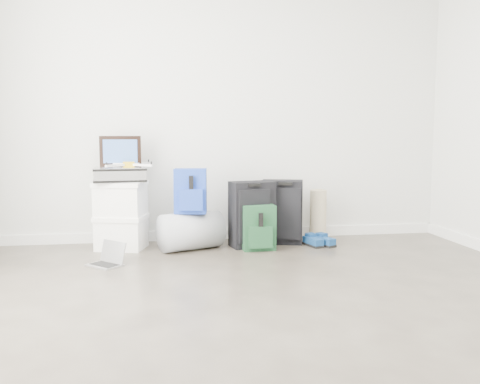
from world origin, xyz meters
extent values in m
plane|color=#352F26|center=(0.00, 0.00, 0.00)|extent=(5.00, 5.00, 0.00)
cube|color=silver|center=(0.00, 2.50, 1.35)|extent=(4.50, 0.02, 2.70)
cube|color=white|center=(0.00, 2.49, 0.05)|extent=(4.50, 0.02, 0.10)
cube|color=white|center=(-0.99, 2.19, 0.14)|extent=(0.49, 0.43, 0.27)
cube|color=white|center=(-0.99, 2.19, 0.29)|extent=(0.51, 0.45, 0.04)
cube|color=white|center=(-0.99, 2.19, 0.45)|extent=(0.49, 0.43, 0.27)
cube|color=white|center=(-0.99, 2.19, 0.60)|extent=(0.51, 0.45, 0.04)
cube|color=#B2B2B7|center=(-0.99, 2.19, 0.69)|extent=(0.48, 0.37, 0.13)
cube|color=black|center=(-0.99, 2.29, 0.90)|extent=(0.38, 0.05, 0.29)
cube|color=#2850A3|center=(-0.99, 2.28, 0.90)|extent=(0.31, 0.03, 0.22)
cube|color=gold|center=(-0.91, 2.17, 0.78)|extent=(0.11, 0.11, 0.05)
cube|color=white|center=(-0.82, 2.28, 0.78)|extent=(0.20, 0.23, 0.02)
cube|color=white|center=(-1.02, 2.27, 0.78)|extent=(0.23, 0.20, 0.02)
cube|color=white|center=(-1.00, 2.07, 0.78)|extent=(0.20, 0.23, 0.02)
cube|color=white|center=(-0.80, 2.08, 0.78)|extent=(0.23, 0.20, 0.02)
cylinder|color=#92949A|center=(-0.36, 2.05, 0.17)|extent=(0.64, 0.53, 0.34)
cube|color=#182F9E|center=(-0.36, 2.03, 0.55)|extent=(0.31, 0.21, 0.40)
cube|color=#182F9E|center=(-0.36, 1.94, 0.48)|extent=(0.22, 0.09, 0.19)
cube|color=black|center=(0.22, 2.10, 0.31)|extent=(0.43, 0.30, 0.62)
cube|color=black|center=(0.22, 1.97, 0.31)|extent=(0.30, 0.09, 0.49)
cube|color=black|center=(0.22, 1.98, 0.60)|extent=(0.12, 0.05, 0.02)
cube|color=#163C24|center=(0.25, 1.96, 0.21)|extent=(0.30, 0.19, 0.41)
cube|color=#163C24|center=(0.25, 1.86, 0.14)|extent=(0.22, 0.07, 0.20)
cube|color=black|center=(0.54, 2.22, 0.31)|extent=(0.44, 0.32, 0.61)
cube|color=black|center=(0.54, 2.09, 0.31)|extent=(0.29, 0.11, 0.49)
cube|color=black|center=(0.54, 2.09, 0.59)|extent=(0.14, 0.06, 0.03)
cube|color=black|center=(0.80, 2.03, 0.01)|extent=(0.16, 0.26, 0.02)
cube|color=#195497|center=(0.80, 2.03, 0.05)|extent=(0.15, 0.25, 0.06)
cube|color=black|center=(0.90, 2.03, 0.01)|extent=(0.19, 0.26, 0.02)
cube|color=#195497|center=(0.90, 2.03, 0.05)|extent=(0.19, 0.25, 0.06)
cylinder|color=tan|center=(0.93, 2.31, 0.25)|extent=(0.16, 0.16, 0.50)
cube|color=#B5B5BA|center=(-1.08, 1.56, 0.01)|extent=(0.32, 0.32, 0.01)
cube|color=black|center=(-1.08, 1.56, 0.01)|extent=(0.25, 0.25, 0.00)
cube|color=black|center=(-1.02, 1.63, 0.10)|extent=(0.20, 0.19, 0.18)
camera|label=1|loc=(-0.62, -2.55, 1.05)|focal=38.00mm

